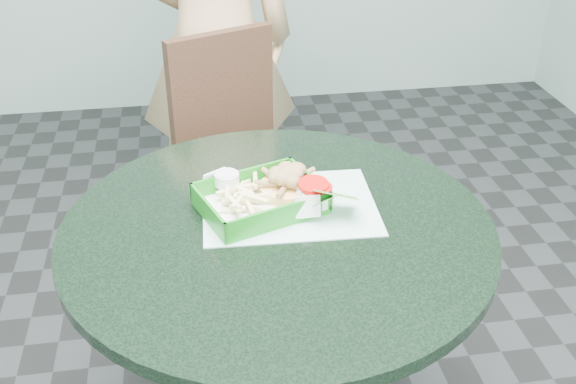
{
  "coord_description": "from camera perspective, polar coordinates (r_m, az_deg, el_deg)",
  "views": [
    {
      "loc": [
        -0.17,
        -1.22,
        1.59
      ],
      "look_at": [
        0.04,
        0.1,
        0.79
      ],
      "focal_mm": 42.0,
      "sensor_mm": 36.0,
      "label": 1
    }
  ],
  "objects": [
    {
      "name": "cafe_table",
      "position": [
        1.59,
        -0.84,
        -8.39
      ],
      "size": [
        0.95,
        0.95,
        0.75
      ],
      "color": "black",
      "rests_on": "floor"
    },
    {
      "name": "dining_chair",
      "position": [
        2.27,
        -5.21,
        2.99
      ],
      "size": [
        0.37,
        0.37,
        0.93
      ],
      "rotation": [
        0.0,
        0.0,
        0.41
      ],
      "color": "#41261C",
      "rests_on": "floor"
    },
    {
      "name": "diner_person",
      "position": [
        2.47,
        -6.28,
        14.08
      ],
      "size": [
        0.66,
        0.44,
        1.76
      ],
      "primitive_type": "imported",
      "rotation": [
        0.0,
        0.0,
        3.18
      ],
      "color": "#E6B885",
      "rests_on": "floor"
    },
    {
      "name": "placemat",
      "position": [
        1.55,
        0.1,
        -1.76
      ],
      "size": [
        0.41,
        0.31,
        0.0
      ],
      "primitive_type": "cube",
      "rotation": [
        0.0,
        0.0,
        -0.04
      ],
      "color": "#A3D3CB",
      "rests_on": "cafe_table"
    },
    {
      "name": "food_basket",
      "position": [
        1.53,
        -2.33,
        -1.55
      ],
      "size": [
        0.26,
        0.19,
        0.05
      ],
      "rotation": [
        0.0,
        0.0,
        0.35
      ],
      "color": "#177F1A",
      "rests_on": "placemat"
    },
    {
      "name": "crab_sandwich",
      "position": [
        1.53,
        0.37,
        0.0
      ],
      "size": [
        0.13,
        0.13,
        0.08
      ],
      "rotation": [
        0.0,
        0.0,
        0.14
      ],
      "color": "#E5AF5B",
      "rests_on": "food_basket"
    },
    {
      "name": "fries_pile",
      "position": [
        1.53,
        -3.48,
        -0.7
      ],
      "size": [
        0.13,
        0.14,
        0.04
      ],
      "primitive_type": null,
      "rotation": [
        0.0,
        0.0,
        0.13
      ],
      "color": "#F6E6A3",
      "rests_on": "food_basket"
    },
    {
      "name": "sauce_ramekin",
      "position": [
        1.58,
        -4.28,
        0.94
      ],
      "size": [
        0.06,
        0.06,
        0.03
      ],
      "rotation": [
        0.0,
        0.0,
        -0.12
      ],
      "color": "white",
      "rests_on": "food_basket"
    },
    {
      "name": "garnish_cup",
      "position": [
        1.48,
        2.53,
        -1.64
      ],
      "size": [
        0.12,
        0.12,
        0.05
      ],
      "rotation": [
        0.0,
        0.0,
        0.15
      ],
      "color": "silver",
      "rests_on": "food_basket"
    }
  ]
}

